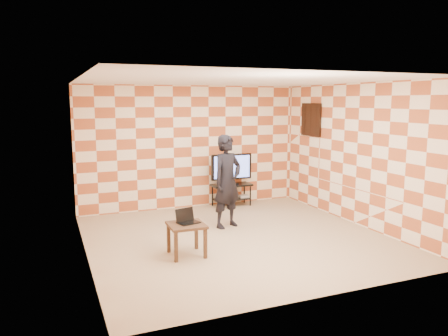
{
  "coord_description": "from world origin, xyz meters",
  "views": [
    {
      "loc": [
        -2.98,
        -6.68,
        2.36
      ],
      "look_at": [
        0.0,
        0.6,
        1.15
      ],
      "focal_mm": 35.0,
      "sensor_mm": 36.0,
      "label": 1
    }
  ],
  "objects_px": {
    "tv": "(232,167)",
    "person": "(227,181)",
    "side_table": "(186,229)",
    "tv_stand": "(231,190)"
  },
  "relations": [
    {
      "from": "tv",
      "to": "person",
      "type": "bearing_deg",
      "value": -115.98
    },
    {
      "from": "tv",
      "to": "person",
      "type": "xyz_separation_m",
      "value": [
        -0.73,
        -1.5,
        -0.01
      ]
    },
    {
      "from": "tv_stand",
      "to": "tv",
      "type": "bearing_deg",
      "value": -88.76
    },
    {
      "from": "tv_stand",
      "to": "person",
      "type": "bearing_deg",
      "value": -115.93
    },
    {
      "from": "tv",
      "to": "person",
      "type": "distance_m",
      "value": 1.67
    },
    {
      "from": "tv_stand",
      "to": "tv",
      "type": "xyz_separation_m",
      "value": [
        0.0,
        -0.0,
        0.52
      ]
    },
    {
      "from": "tv_stand",
      "to": "tv",
      "type": "relative_size",
      "value": 0.96
    },
    {
      "from": "side_table",
      "to": "tv",
      "type": "bearing_deg",
      "value": 54.68
    },
    {
      "from": "tv",
      "to": "side_table",
      "type": "distance_m",
      "value": 3.34
    },
    {
      "from": "person",
      "to": "tv_stand",
      "type": "bearing_deg",
      "value": 43.88
    }
  ]
}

